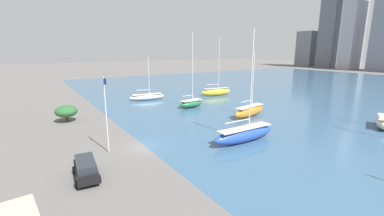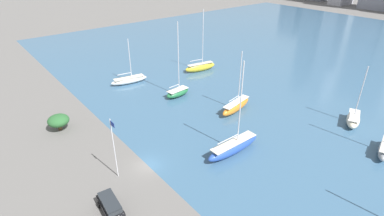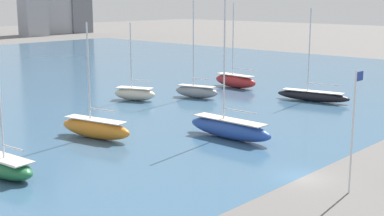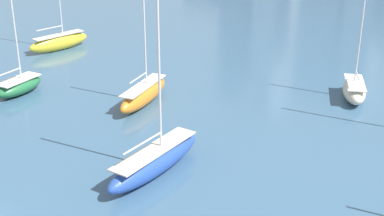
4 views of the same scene
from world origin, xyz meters
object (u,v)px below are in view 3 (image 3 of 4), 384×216
Objects in this scene: sailboat_black at (313,95)px; sailboat_red at (235,80)px; sailboat_cream at (135,93)px; sailboat_gray at (196,91)px; sailboat_green at (8,166)px; flag_pole at (353,127)px; sailboat_blue at (229,128)px; sailboat_orange at (95,128)px.

sailboat_red is at bearing 71.28° from sailboat_black.
sailboat_gray is at bearing -57.53° from sailboat_cream.
sailboat_green is at bearing -176.19° from sailboat_gray.
flag_pole is 41.78m from sailboat_gray.
flag_pole is at bearing -110.74° from sailboat_blue.
sailboat_gray is at bearing 50.48° from sailboat_blue.
sailboat_blue is (9.55, -10.55, 0.01)m from sailboat_orange.
flag_pole is at bearing -156.58° from sailboat_black.
sailboat_green is at bearing -171.67° from sailboat_cream.
flag_pole is at bearing -94.97° from sailboat_orange.
sailboat_orange is 0.92× the size of sailboat_black.
sailboat_black is at bearing -6.63° from sailboat_green.
sailboat_green is 39.91m from sailboat_gray.
sailboat_cream is (17.22, 13.23, -0.09)m from sailboat_orange.
sailboat_red is at bearing -33.71° from sailboat_cream.
sailboat_green reaches higher than sailboat_gray.
sailboat_black reaches higher than flag_pole.
sailboat_gray is (24.85, 7.97, -0.04)m from sailboat_orange.
sailboat_black is (24.61, 4.24, -0.27)m from sailboat_blue.
sailboat_gray is at bearing 13.96° from sailboat_green.
sailboat_green is 47.05m from sailboat_black.
flag_pole is 27.86m from sailboat_green.
sailboat_cream is (-7.63, 5.26, -0.05)m from sailboat_gray.
sailboat_blue is at bearing 178.89° from sailboat_black.
sailboat_green is 1.45× the size of sailboat_cream.
sailboat_cream is (14.09, 40.71, -4.16)m from flag_pole.
sailboat_orange reaches higher than sailboat_cream.
sailboat_red is at bearing 48.14° from flag_pole.
sailboat_green is 1.03× the size of sailboat_gray.
sailboat_green reaches higher than sailboat_red.
sailboat_red reaches higher than sailboat_black.
sailboat_red reaches higher than flag_pole.
sailboat_green is 35.22m from sailboat_cream.
sailboat_black is (31.03, 21.17, -4.33)m from flag_pole.
sailboat_blue is (22.43, -5.49, 0.12)m from sailboat_green.
flag_pole is 0.84× the size of sailboat_cream.
sailboat_blue reaches higher than sailboat_orange.
sailboat_orange is at bearing 96.50° from flag_pole.
sailboat_orange is 26.10m from sailboat_gray.
flag_pole is at bearing -132.05° from sailboat_cream.
sailboat_orange is at bearing -162.04° from sailboat_red.
flag_pole is 49.95m from sailboat_red.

